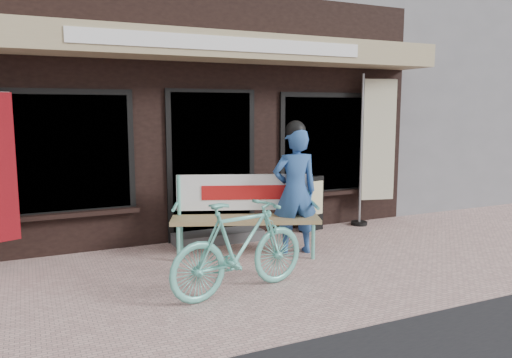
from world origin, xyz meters
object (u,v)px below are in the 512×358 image
bicycle (240,247)px  menu_stand (312,203)px  bench (245,208)px  nobori_cream (376,148)px  person (295,189)px

bicycle → menu_stand: 2.88m
bench → nobori_cream: 2.78m
menu_stand → bicycle: bearing=-146.5°
bench → nobori_cream: bearing=35.0°
person → menu_stand: 1.32m
person → menu_stand: size_ratio=2.04×
bench → menu_stand: size_ratio=2.28×
bench → person: size_ratio=1.12×
bicycle → bench: bearing=-37.2°
bicycle → menu_stand: bicycle is taller
person → menu_stand: person is taller
bench → bicycle: bench is taller
bench → nobori_cream: (2.62, 0.65, 0.66)m
nobori_cream → menu_stand: 1.44m
bench → person: (0.61, -0.24, 0.26)m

